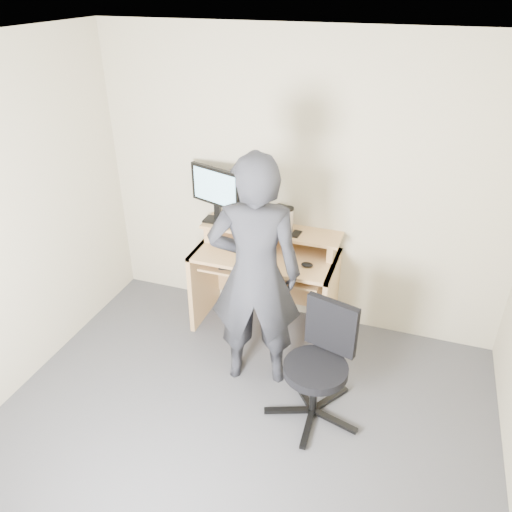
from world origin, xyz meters
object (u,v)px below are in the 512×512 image
Objects in this scene: desk at (268,269)px; monitor at (215,190)px; office_chair at (321,359)px; person at (255,275)px.

desk is 2.41× the size of monitor.
monitor is 1.68m from office_chair.
office_chair is (0.68, -0.90, -0.08)m from desk.
monitor is at bearing 173.32° from desk.
monitor is at bearing -64.37° from person.
person reaches higher than monitor.
desk is 0.65× the size of person.
office_chair is 0.74m from person.
desk is 0.80m from person.
desk is at bearing -93.59° from person.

